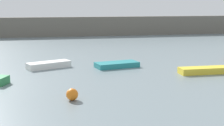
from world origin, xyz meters
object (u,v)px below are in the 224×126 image
at_px(rowboat_white, 49,65).
at_px(mooring_buoy, 72,94).
at_px(rowboat_yellow, 207,70).
at_px(rowboat_teal, 117,65).

xyz_separation_m(rowboat_white, mooring_buoy, (0.90, -7.97, 0.07)).
distance_m(rowboat_yellow, mooring_buoy, 9.74).
relative_size(rowboat_white, mooring_buoy, 5.35).
distance_m(rowboat_white, rowboat_teal, 4.62).
bearing_deg(mooring_buoy, rowboat_teal, 63.30).
bearing_deg(rowboat_yellow, rowboat_white, 158.97).
distance_m(rowboat_teal, mooring_buoy, 8.16).
xyz_separation_m(rowboat_teal, rowboat_yellow, (5.12, -3.07, 0.02)).
height_order(rowboat_teal, rowboat_yellow, rowboat_yellow).
bearing_deg(rowboat_teal, rowboat_yellow, -42.72).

